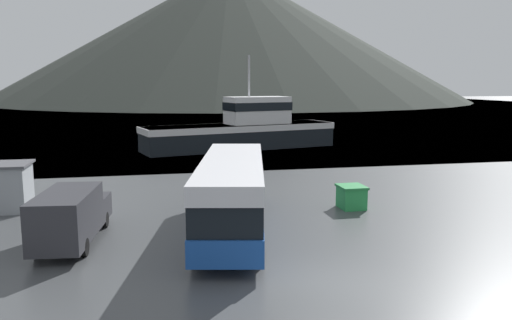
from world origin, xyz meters
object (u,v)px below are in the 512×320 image
tour_bus (232,191)px  dock_kiosk (1,187)px  fishing_boat (244,129)px  storage_bin (351,197)px  small_boat (208,135)px  delivery_van (71,215)px

tour_bus → dock_kiosk: 12.63m
fishing_boat → storage_bin: size_ratio=13.35×
tour_bus → fishing_boat: 28.27m
dock_kiosk → small_boat: bearing=65.2°
fishing_boat → storage_bin: bearing=168.1°
tour_bus → storage_bin: size_ratio=7.80×
storage_bin → small_boat: size_ratio=0.26×
small_boat → storage_bin: bearing=-10.4°
dock_kiosk → small_boat: dock_kiosk is taller
delivery_van → fishing_boat: bearing=72.7°
small_boat → dock_kiosk: bearing=-41.6°
dock_kiosk → storage_bin: bearing=-10.4°
tour_bus → dock_kiosk: bearing=162.7°
tour_bus → small_boat: tour_bus is taller
delivery_van → dock_kiosk: bearing=130.8°
delivery_van → small_boat: size_ratio=1.12×
tour_bus → storage_bin: 7.42m
tour_bus → small_boat: (3.03, 36.54, -1.31)m
dock_kiosk → delivery_van: bearing=-55.6°
storage_bin → small_boat: storage_bin is taller
tour_bus → small_boat: 36.69m
storage_bin → dock_kiosk: (-17.80, 3.27, 0.62)m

